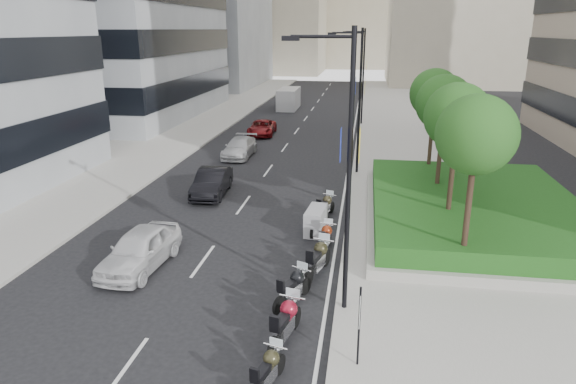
% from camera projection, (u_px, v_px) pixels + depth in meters
% --- Properties ---
extents(ground, '(160.00, 160.00, 0.00)m').
position_uv_depth(ground, '(210.00, 316.00, 16.66)').
color(ground, black).
rests_on(ground, ground).
extents(sidewalk_right, '(10.00, 100.00, 0.15)m').
position_uv_depth(sidewalk_right, '(416.00, 138.00, 43.61)').
color(sidewalk_right, '#9E9B93').
rests_on(sidewalk_right, ground).
extents(sidewalk_left, '(8.00, 100.00, 0.15)m').
position_uv_depth(sidewalk_left, '(179.00, 131.00, 46.62)').
color(sidewalk_left, '#9E9B93').
rests_on(sidewalk_left, ground).
extents(lane_edge, '(0.12, 100.00, 0.01)m').
position_uv_depth(lane_edge, '(353.00, 137.00, 44.39)').
color(lane_edge, silver).
rests_on(lane_edge, ground).
extents(lane_centre, '(0.12, 100.00, 0.01)m').
position_uv_depth(lane_centre, '(294.00, 135.00, 45.14)').
color(lane_centre, silver).
rests_on(lane_centre, ground).
extents(planter, '(10.00, 14.00, 0.40)m').
position_uv_depth(planter, '(473.00, 216.00, 24.54)').
color(planter, '#9D9A92').
rests_on(planter, sidewalk_right).
extents(hedge, '(9.40, 13.40, 0.80)m').
position_uv_depth(hedge, '(474.00, 205.00, 24.36)').
color(hedge, '#1A4112').
rests_on(hedge, planter).
extents(tree_0, '(2.80, 2.80, 6.30)m').
position_uv_depth(tree_0, '(476.00, 135.00, 17.56)').
color(tree_0, '#332319').
rests_on(tree_0, planter).
extents(tree_1, '(2.80, 2.80, 6.30)m').
position_uv_depth(tree_1, '(458.00, 117.00, 21.33)').
color(tree_1, '#332319').
rests_on(tree_1, planter).
extents(tree_2, '(2.80, 2.80, 6.30)m').
position_uv_depth(tree_2, '(444.00, 104.00, 25.10)').
color(tree_2, '#332319').
rests_on(tree_2, planter).
extents(tree_3, '(2.80, 2.80, 6.30)m').
position_uv_depth(tree_3, '(435.00, 94.00, 28.87)').
color(tree_3, '#332319').
rests_on(tree_3, planter).
extents(lamp_post_0, '(2.34, 0.45, 9.00)m').
position_uv_depth(lamp_post_0, '(344.00, 162.00, 15.47)').
color(lamp_post_0, black).
rests_on(lamp_post_0, ground).
extents(lamp_post_1, '(2.34, 0.45, 9.00)m').
position_uv_depth(lamp_post_1, '(357.00, 95.00, 31.49)').
color(lamp_post_1, black).
rests_on(lamp_post_1, ground).
extents(lamp_post_2, '(2.34, 0.45, 9.00)m').
position_uv_depth(lamp_post_2, '(362.00, 72.00, 48.45)').
color(lamp_post_2, black).
rests_on(lamp_post_2, ground).
extents(parking_sign, '(0.06, 0.32, 2.50)m').
position_uv_depth(parking_sign, '(359.00, 322.00, 13.64)').
color(parking_sign, black).
rests_on(parking_sign, ground).
extents(motorcycle_0, '(0.80, 2.01, 1.02)m').
position_uv_depth(motorcycle_0, '(268.00, 371.00, 13.11)').
color(motorcycle_0, black).
rests_on(motorcycle_0, ground).
extents(motorcycle_1, '(0.87, 2.43, 1.22)m').
position_uv_depth(motorcycle_1, '(286.00, 322.00, 15.12)').
color(motorcycle_1, black).
rests_on(motorcycle_1, ground).
extents(motorcycle_2, '(1.10, 2.08, 1.11)m').
position_uv_depth(motorcycle_2, '(293.00, 288.00, 17.27)').
color(motorcycle_2, black).
rests_on(motorcycle_2, ground).
extents(motorcycle_3, '(0.97, 2.42, 1.23)m').
position_uv_depth(motorcycle_3, '(318.00, 259.00, 19.29)').
color(motorcycle_3, black).
rests_on(motorcycle_3, ground).
extents(motorcycle_4, '(0.71, 2.14, 1.07)m').
position_uv_depth(motorcycle_4, '(325.00, 238.00, 21.39)').
color(motorcycle_4, black).
rests_on(motorcycle_4, ground).
extents(motorcycle_5, '(0.95, 2.01, 1.15)m').
position_uv_depth(motorcycle_5, '(316.00, 221.00, 23.35)').
color(motorcycle_5, black).
rests_on(motorcycle_5, ground).
extents(motorcycle_6, '(0.94, 2.04, 1.06)m').
position_uv_depth(motorcycle_6, '(325.00, 206.00, 25.26)').
color(motorcycle_6, black).
rests_on(motorcycle_6, ground).
extents(car_a, '(2.15, 4.66, 1.55)m').
position_uv_depth(car_a, '(140.00, 249.00, 19.84)').
color(car_a, silver).
rests_on(car_a, ground).
extents(car_b, '(1.85, 4.56, 1.47)m').
position_uv_depth(car_b, '(212.00, 182.00, 28.62)').
color(car_b, black).
rests_on(car_b, ground).
extents(car_c, '(1.93, 4.69, 1.36)m').
position_uv_depth(car_c, '(240.00, 147.00, 37.37)').
color(car_c, silver).
rests_on(car_c, ground).
extents(car_d, '(2.39, 4.76, 1.29)m').
position_uv_depth(car_d, '(262.00, 128.00, 45.03)').
color(car_d, maroon).
rests_on(car_d, ground).
extents(delivery_van, '(2.13, 5.58, 2.34)m').
position_uv_depth(delivery_van, '(288.00, 100.00, 59.56)').
color(delivery_van, silver).
rests_on(delivery_van, ground).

